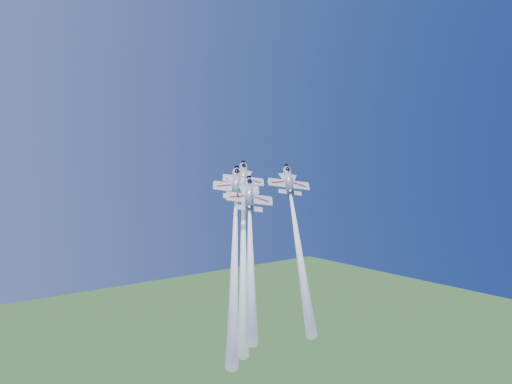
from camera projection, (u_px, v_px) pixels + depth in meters
jet_lead at (243, 228)px, 108.56m from camera, size 26.17×39.91×44.76m
jet_left at (235, 235)px, 102.98m from camera, size 25.54×38.65×41.79m
jet_right at (295, 226)px, 107.67m from camera, size 23.73×35.90×38.81m
jet_slot at (250, 236)px, 100.94m from camera, size 21.88×32.68×33.04m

